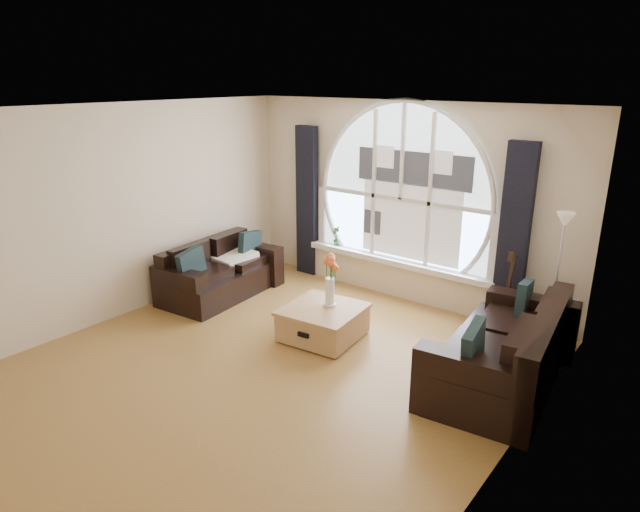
{
  "coord_description": "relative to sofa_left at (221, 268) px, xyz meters",
  "views": [
    {
      "loc": [
        3.63,
        -3.76,
        3.01
      ],
      "look_at": [
        0.0,
        0.9,
        1.05
      ],
      "focal_mm": 30.74,
      "sensor_mm": 36.0,
      "label": 1
    }
  ],
  "objects": [
    {
      "name": "wall_back",
      "position": [
        1.97,
        1.61,
        0.95
      ],
      "size": [
        5.0,
        0.01,
        2.7
      ],
      "primitive_type": "cube",
      "color": "beige",
      "rests_on": "ground"
    },
    {
      "name": "attic_slope",
      "position": [
        4.17,
        -1.14,
        1.95
      ],
      "size": [
        0.92,
        5.5,
        0.72
      ],
      "primitive_type": "cube",
      "color": "silver",
      "rests_on": "ground"
    },
    {
      "name": "curtain_right",
      "position": [
        3.57,
        1.49,
        0.75
      ],
      "size": [
        0.35,
        0.12,
        2.3
      ],
      "primitive_type": "cube",
      "color": "black",
      "rests_on": "ground"
    },
    {
      "name": "coffee_chest",
      "position": [
        1.97,
        -0.17,
        -0.19
      ],
      "size": [
        0.96,
        0.96,
        0.43
      ],
      "primitive_type": "cube",
      "rotation": [
        0.0,
        0.0,
        0.11
      ],
      "color": "#A57746",
      "rests_on": "ground"
    },
    {
      "name": "floor_lamp",
      "position": [
        4.17,
        1.26,
        0.4
      ],
      "size": [
        0.24,
        0.24,
        1.6
      ],
      "primitive_type": "cube",
      "color": "#B2B2B2",
      "rests_on": "ground"
    },
    {
      "name": "wall_left",
      "position": [
        -0.53,
        -1.14,
        0.95
      ],
      "size": [
        0.01,
        5.5,
        2.7
      ],
      "primitive_type": "cube",
      "color": "beige",
      "rests_on": "ground"
    },
    {
      "name": "neighbor_house",
      "position": [
        2.12,
        1.57,
        1.1
      ],
      "size": [
        1.7,
        0.02,
        1.5
      ],
      "primitive_type": "cube",
      "color": "silver",
      "rests_on": "wall_back"
    },
    {
      "name": "ceiling",
      "position": [
        1.97,
        -1.14,
        2.3
      ],
      "size": [
        5.0,
        5.5,
        0.01
      ],
      "primitive_type": "cube",
      "color": "silver",
      "rests_on": "ground"
    },
    {
      "name": "guitar",
      "position": [
        3.65,
        1.34,
        0.13
      ],
      "size": [
        0.37,
        0.26,
        1.06
      ],
      "primitive_type": "cube",
      "rotation": [
        0.0,
        0.0,
        -0.06
      ],
      "color": "brown",
      "rests_on": "ground"
    },
    {
      "name": "window_frame",
      "position": [
        1.97,
        1.55,
        1.23
      ],
      "size": [
        2.76,
        0.08,
        2.15
      ],
      "primitive_type": "cube",
      "color": "white",
      "rests_on": "wall_back"
    },
    {
      "name": "wall_right",
      "position": [
        4.47,
        -1.14,
        0.95
      ],
      "size": [
        0.01,
        5.5,
        2.7
      ],
      "primitive_type": "cube",
      "color": "beige",
      "rests_on": "ground"
    },
    {
      "name": "throw_blanket",
      "position": [
        -0.03,
        0.26,
        0.1
      ],
      "size": [
        0.59,
        0.59,
        0.1
      ],
      "primitive_type": "cube",
      "rotation": [
        0.0,
        0.0,
        -0.08
      ],
      "color": "silver",
      "rests_on": "sofa_left"
    },
    {
      "name": "vase_flowers",
      "position": [
        1.99,
        -0.08,
        0.38
      ],
      "size": [
        0.24,
        0.24,
        0.7
      ],
      "primitive_type": "cube",
      "color": "white",
      "rests_on": "coffee_chest"
    },
    {
      "name": "arched_window",
      "position": [
        1.97,
        1.58,
        1.23
      ],
      "size": [
        2.6,
        0.06,
        2.15
      ],
      "primitive_type": "cube",
      "color": "silver",
      "rests_on": "wall_back"
    },
    {
      "name": "ground",
      "position": [
        1.97,
        -1.14,
        -0.4
      ],
      "size": [
        5.0,
        5.5,
        0.01
      ],
      "primitive_type": "cube",
      "color": "brown",
      "rests_on": "ground"
    },
    {
      "name": "sofa_left",
      "position": [
        0.0,
        0.0,
        0.0
      ],
      "size": [
        1.0,
        1.77,
        0.75
      ],
      "primitive_type": "cube",
      "rotation": [
        0.0,
        0.0,
        0.1
      ],
      "color": "black",
      "rests_on": "ground"
    },
    {
      "name": "potted_plant",
      "position": [
        0.92,
        1.51,
        0.3
      ],
      "size": [
        0.18,
        0.16,
        0.29
      ],
      "primitive_type": "imported",
      "rotation": [
        0.0,
        0.0,
        -0.41
      ],
      "color": "#1E6023",
      "rests_on": "window_sill"
    },
    {
      "name": "window_sill",
      "position": [
        1.97,
        1.51,
        0.11
      ],
      "size": [
        2.9,
        0.22,
        0.08
      ],
      "primitive_type": "cube",
      "color": "white",
      "rests_on": "wall_back"
    },
    {
      "name": "curtain_left",
      "position": [
        0.37,
        1.49,
        0.75
      ],
      "size": [
        0.35,
        0.12,
        2.3
      ],
      "primitive_type": "cube",
      "color": "black",
      "rests_on": "ground"
    },
    {
      "name": "sofa_right",
      "position": [
        4.02,
        0.13,
        0.0
      ],
      "size": [
        1.2,
        2.06,
        0.87
      ],
      "primitive_type": "cube",
      "rotation": [
        0.0,
        0.0,
        0.12
      ],
      "color": "black",
      "rests_on": "ground"
    }
  ]
}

